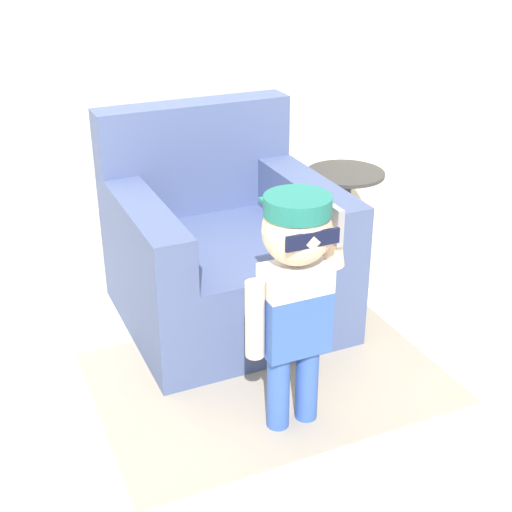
% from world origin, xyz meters
% --- Properties ---
extents(ground_plane, '(10.00, 10.00, 0.00)m').
position_xyz_m(ground_plane, '(0.00, 0.00, 0.00)').
color(ground_plane, beige).
extents(wall_back, '(10.00, 0.05, 2.60)m').
position_xyz_m(wall_back, '(0.00, 0.83, 1.30)').
color(wall_back, beige).
rests_on(wall_back, ground_plane).
extents(armchair, '(0.92, 0.93, 0.93)m').
position_xyz_m(armchair, '(0.18, 0.31, 0.32)').
color(armchair, '#475684').
rests_on(armchair, ground_plane).
extents(person_child, '(0.37, 0.28, 0.90)m').
position_xyz_m(person_child, '(0.11, -0.54, 0.60)').
color(person_child, '#3356AD').
rests_on(person_child, ground_plane).
extents(side_table, '(0.39, 0.39, 0.54)m').
position_xyz_m(side_table, '(0.92, 0.48, 0.33)').
color(side_table, '#333333').
rests_on(side_table, ground_plane).
extents(rug, '(1.37, 0.97, 0.01)m').
position_xyz_m(rug, '(0.15, -0.26, 0.00)').
color(rug, '#9E9384').
rests_on(rug, ground_plane).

